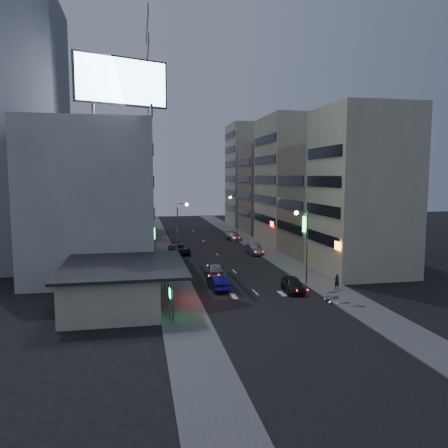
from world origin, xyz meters
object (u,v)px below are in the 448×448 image
object	(u,v)px
parked_car_left	(179,248)
scooter_black_b	(336,292)
parked_car_right_near	(293,284)
scooter_blue	(338,291)
person	(337,282)
scooter_silver_a	(347,296)
parked_car_right_far	(234,236)
scooter_black_a	(365,300)
road_car_silver	(216,271)
scooter_silver_b	(335,286)
road_car_blue	(218,282)
parked_car_right_mid	(254,249)

from	to	relation	value
parked_car_left	scooter_black_b	world-z (taller)	parked_car_left
parked_car_right_near	scooter_blue	size ratio (longest dim) A/B	2.51
person	scooter_silver_a	size ratio (longest dim) A/B	0.81
parked_car_right_far	person	xyz separation A→B (m)	(2.96, -36.56, 0.17)
parked_car_right_near	scooter_black_a	bearing A→B (deg)	-48.36
parked_car_right_near	scooter_black_b	distance (m)	4.67
parked_car_left	person	world-z (taller)	person
road_car_silver	scooter_silver_a	xyz separation A→B (m)	(10.29, -12.77, -0.06)
scooter_silver_a	scooter_silver_b	distance (m)	3.68
road_car_silver	scooter_silver_b	world-z (taller)	road_car_silver
parked_car_right_far	person	bearing A→B (deg)	-91.99
scooter_blue	road_car_blue	bearing A→B (deg)	78.69
scooter_black_a	scooter_silver_b	xyz separation A→B (m)	(-0.47, 5.24, 0.06)
parked_car_right_far	scooter_silver_b	world-z (taller)	parked_car_right_far
road_car_silver	parked_car_right_mid	bearing A→B (deg)	-114.35
scooter_blue	scooter_black_a	bearing A→B (deg)	-149.56
scooter_black_a	person	bearing A→B (deg)	16.64
parked_car_left	scooter_silver_a	xyz separation A→B (m)	(13.08, -29.07, -0.10)
parked_car_right_mid	parked_car_right_far	size ratio (longest dim) A/B	0.95
parked_car_right_mid	parked_car_left	bearing A→B (deg)	164.88
parked_car_right_mid	road_car_blue	xyz separation A→B (m)	(-9.12, -19.15, -0.02)
road_car_blue	parked_car_left	bearing A→B (deg)	-87.58
scooter_black_b	scooter_silver_a	bearing A→B (deg)	-178.00
road_car_blue	scooter_silver_b	size ratio (longest dim) A/B	2.48
parked_car_right_mid	scooter_black_a	size ratio (longest dim) A/B	2.84
parked_car_right_mid	parked_car_left	distance (m)	11.52
person	parked_car_right_near	bearing A→B (deg)	-7.69
scooter_black_a	scooter_black_b	xyz separation A→B (m)	(-1.36, 3.01, 0.02)
parked_car_right_mid	parked_car_right_far	distance (m)	14.69
person	scooter_black_a	world-z (taller)	person
parked_car_left	scooter_silver_a	size ratio (longest dim) A/B	3.02
parked_car_right_near	parked_car_left	distance (m)	26.01
parked_car_right_near	scooter_black_b	xyz separation A→B (m)	(3.19, -3.40, -0.13)
scooter_black_a	scooter_silver_a	distance (m)	1.82
scooter_black_a	scooter_silver_b	size ratio (longest dim) A/B	0.89
scooter_black_b	scooter_silver_b	size ratio (longest dim) A/B	0.92
scooter_black_a	parked_car_right_near	bearing A→B (deg)	53.61
scooter_black_b	road_car_silver	bearing A→B (deg)	25.45
parked_car_right_far	scooter_blue	bearing A→B (deg)	-93.96
road_car_silver	scooter_silver_a	size ratio (longest dim) A/B	2.74
scooter_black_a	scooter_silver_b	distance (m)	5.26
parked_car_right_mid	parked_car_right_far	world-z (taller)	parked_car_right_mid
parked_car_left	scooter_silver_b	bearing A→B (deg)	112.87
parked_car_right_mid	scooter_black_a	world-z (taller)	parked_car_right_mid
parked_car_left	scooter_blue	distance (m)	30.16
parked_car_right_mid	person	distance (m)	22.07
parked_car_right_mid	parked_car_left	world-z (taller)	parked_car_left
scooter_silver_a	scooter_silver_b	world-z (taller)	scooter_silver_a
parked_car_right_mid	scooter_blue	xyz separation A→B (m)	(1.83, -24.52, -0.10)
scooter_black_a	scooter_black_b	distance (m)	3.31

